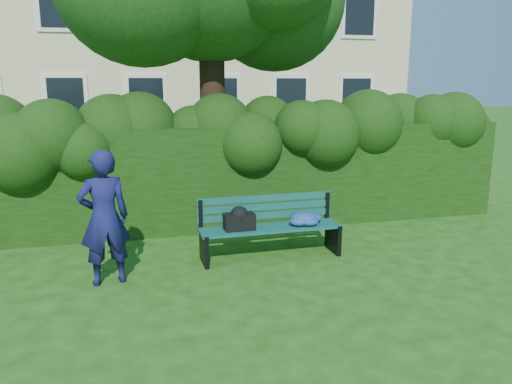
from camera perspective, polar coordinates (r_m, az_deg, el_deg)
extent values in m
plane|color=#19480F|center=(7.13, 1.20, -8.49)|extent=(80.00, 80.00, 0.00)
cube|color=white|center=(16.51, -20.87, 9.75)|extent=(1.30, 0.08, 1.60)
cube|color=black|center=(16.47, -20.89, 9.75)|extent=(1.05, 0.04, 1.35)
cube|color=white|center=(16.42, -12.41, 10.26)|extent=(1.30, 0.08, 1.60)
cube|color=black|center=(16.38, -12.40, 10.26)|extent=(1.05, 0.04, 1.35)
cube|color=white|center=(16.68, -4.00, 10.54)|extent=(1.30, 0.08, 1.60)
cube|color=black|center=(16.64, -3.98, 10.54)|extent=(1.05, 0.04, 1.35)
cube|color=white|center=(17.27, 3.99, 10.61)|extent=(1.30, 0.08, 1.60)
cube|color=black|center=(17.23, 4.03, 10.60)|extent=(1.05, 0.04, 1.35)
cube|color=white|center=(18.16, 11.33, 10.49)|extent=(1.30, 0.08, 1.60)
cube|color=black|center=(18.12, 11.38, 10.49)|extent=(1.05, 0.04, 1.35)
cube|color=white|center=(16.65, -21.66, 19.40)|extent=(1.30, 0.08, 1.60)
cube|color=black|center=(16.61, -21.68, 19.42)|extent=(1.05, 0.04, 1.35)
cube|color=white|center=(16.56, -12.88, 19.98)|extent=(1.30, 0.08, 1.60)
cube|color=black|center=(16.52, -12.88, 19.99)|extent=(1.05, 0.04, 1.35)
cube|color=white|center=(16.82, -4.16, 20.12)|extent=(1.30, 0.08, 1.60)
cube|color=black|center=(16.78, -4.13, 20.14)|extent=(1.05, 0.04, 1.35)
cube|color=white|center=(17.41, 4.14, 19.86)|extent=(1.30, 0.08, 1.60)
cube|color=black|center=(17.37, 4.18, 19.88)|extent=(1.05, 0.04, 1.35)
cube|color=white|center=(18.29, 11.72, 19.28)|extent=(1.30, 0.08, 1.60)
cube|color=black|center=(18.25, 11.78, 19.30)|extent=(1.05, 0.04, 1.35)
cube|color=black|center=(8.95, -2.52, 1.83)|extent=(10.00, 1.00, 1.80)
cylinder|color=black|center=(9.37, -5.00, 10.40)|extent=(0.46, 0.46, 4.44)
cube|color=#0D453A|center=(7.19, 2.13, -4.54)|extent=(2.10, 0.14, 0.04)
cube|color=#0D453A|center=(7.30, 1.85, -4.27)|extent=(2.10, 0.14, 0.04)
cube|color=#0D453A|center=(7.41, 1.57, -4.02)|extent=(2.10, 0.14, 0.04)
cube|color=#0D453A|center=(7.52, 1.31, -3.77)|extent=(2.10, 0.14, 0.04)
cube|color=#0D453A|center=(7.56, 1.14, -2.66)|extent=(2.09, 0.08, 0.10)
cube|color=#0D453A|center=(7.53, 1.12, -1.68)|extent=(2.09, 0.08, 0.10)
cube|color=#0D453A|center=(7.51, 1.10, -0.70)|extent=(2.09, 0.08, 0.10)
cube|color=black|center=(7.21, -5.96, -6.48)|extent=(0.07, 0.50, 0.44)
cube|color=black|center=(7.33, -6.37, -2.65)|extent=(0.06, 0.06, 0.45)
cube|color=black|center=(7.09, -5.93, -4.92)|extent=(0.07, 0.42, 0.05)
cube|color=black|center=(7.76, 8.79, -5.17)|extent=(0.07, 0.50, 0.44)
cube|color=black|center=(7.87, 8.12, -1.64)|extent=(0.06, 0.06, 0.45)
cube|color=black|center=(7.65, 8.99, -3.70)|extent=(0.07, 0.42, 0.05)
cube|color=white|center=(7.19, -1.44, -4.28)|extent=(0.18, 0.13, 0.02)
cube|color=black|center=(7.19, -1.92, -3.39)|extent=(0.45, 0.25, 0.23)
imported|color=#161750|center=(6.59, -16.96, -2.84)|extent=(0.71, 0.54, 1.74)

